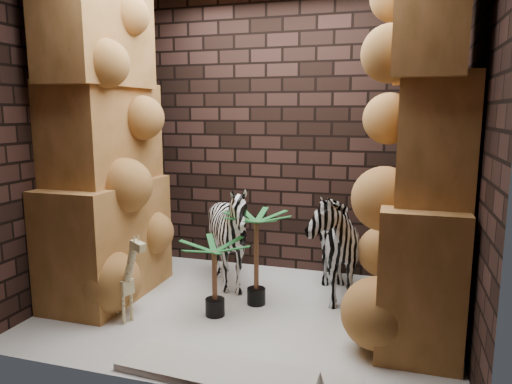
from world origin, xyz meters
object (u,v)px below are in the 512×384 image
(zebra_right, at_px, (327,232))
(surfboard, at_px, (235,375))
(palm_front, at_px, (256,258))
(palm_back, at_px, (215,278))
(zebra_left, at_px, (230,241))
(giraffe_toy, at_px, (118,275))

(zebra_right, height_order, surfboard, zebra_right)
(palm_front, distance_m, palm_back, 0.45)
(palm_back, bearing_deg, zebra_left, 98.00)
(zebra_right, distance_m, palm_front, 0.72)
(surfboard, bearing_deg, giraffe_toy, 158.80)
(palm_back, bearing_deg, palm_front, 51.14)
(zebra_right, relative_size, palm_back, 1.88)
(palm_front, xyz_separation_m, palm_back, (-0.27, -0.34, -0.10))
(palm_front, height_order, palm_back, palm_front)
(zebra_right, height_order, giraffe_toy, zebra_right)
(giraffe_toy, height_order, palm_back, giraffe_toy)
(zebra_right, height_order, palm_front, zebra_right)
(zebra_left, bearing_deg, zebra_right, 15.41)
(palm_back, xyz_separation_m, surfboard, (0.50, -0.88, -0.31))
(palm_front, bearing_deg, surfboard, -79.75)
(palm_back, height_order, surfboard, palm_back)
(palm_back, relative_size, surfboard, 0.41)
(zebra_right, bearing_deg, zebra_left, 165.92)
(zebra_right, xyz_separation_m, zebra_left, (-0.95, -0.07, -0.14))
(giraffe_toy, bearing_deg, palm_front, 52.38)
(giraffe_toy, bearing_deg, palm_back, 42.38)
(zebra_right, bearing_deg, palm_back, -159.08)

